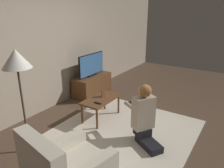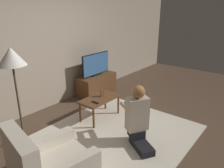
% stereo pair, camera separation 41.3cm
% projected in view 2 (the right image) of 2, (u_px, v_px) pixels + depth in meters
% --- Properties ---
extents(ground_plane, '(10.00, 10.00, 0.00)m').
position_uv_depth(ground_plane, '(119.00, 133.00, 3.92)').
color(ground_plane, brown).
extents(wall_back, '(10.00, 0.06, 2.60)m').
position_uv_depth(wall_back, '(47.00, 48.00, 4.62)').
color(wall_back, tan).
rests_on(wall_back, ground_plane).
extents(rug, '(2.41, 2.33, 0.02)m').
position_uv_depth(rug, '(119.00, 132.00, 3.91)').
color(rug, beige).
rests_on(rug, ground_plane).
extents(tv_stand, '(1.05, 0.47, 0.50)m').
position_uv_depth(tv_stand, '(97.00, 84.00, 5.60)').
color(tv_stand, brown).
rests_on(tv_stand, ground_plane).
extents(tv, '(0.91, 0.08, 0.56)m').
position_uv_depth(tv, '(96.00, 64.00, 5.42)').
color(tv, black).
rests_on(tv, tv_stand).
extents(coffee_table, '(0.83, 0.43, 0.44)m').
position_uv_depth(coffee_table, '(100.00, 100.00, 4.31)').
color(coffee_table, brown).
rests_on(coffee_table, ground_plane).
extents(floor_lamp, '(0.40, 0.40, 1.61)m').
position_uv_depth(floor_lamp, '(12.00, 63.00, 3.09)').
color(floor_lamp, '#4C4233').
rests_on(floor_lamp, ground_plane).
extents(person_kneeling, '(0.65, 0.85, 1.00)m').
position_uv_depth(person_kneeling, '(138.00, 116.00, 3.45)').
color(person_kneeling, black).
rests_on(person_kneeling, rug).
extents(picture_frame, '(0.11, 0.01, 0.15)m').
position_uv_depth(picture_frame, '(102.00, 93.00, 4.33)').
color(picture_frame, brown).
rests_on(picture_frame, coffee_table).
extents(remote, '(0.04, 0.15, 0.02)m').
position_uv_depth(remote, '(95.00, 102.00, 4.07)').
color(remote, black).
rests_on(remote, coffee_table).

